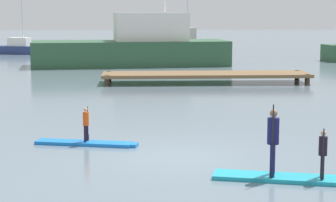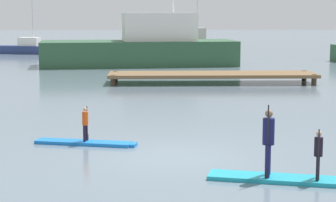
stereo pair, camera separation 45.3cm
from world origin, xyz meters
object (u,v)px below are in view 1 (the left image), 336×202
paddleboard_near (86,143)px  paddler_child_solo (86,123)px  paddleboard_far (286,178)px  paddler_adult (273,138)px  trawler_grey_distant (187,44)px  fishing_boat_green_midground (15,48)px  paddler_child_front (323,151)px  fishing_boat_white_large (135,47)px

paddleboard_near → paddler_child_solo: paddler_child_solo is taller
paddleboard_far → paddler_adult: paddler_adult is taller
trawler_grey_distant → fishing_boat_green_midground: bearing=-176.8°
paddleboard_far → fishing_boat_green_midground: bearing=108.3°
paddleboard_near → paddler_child_front: (5.87, -4.46, 0.69)m
paddler_child_solo → paddler_child_front: 7.38m
fishing_boat_white_large → fishing_boat_green_midground: (-11.36, 13.31, -0.80)m
paddler_child_solo → fishing_boat_white_large: 27.73m
paddler_adult → paddler_child_front: 1.19m
paddler_adult → fishing_boat_green_midground: 47.50m
paddler_child_solo → fishing_boat_green_midground: bearing=103.6°
paddleboard_near → paddler_child_front: size_ratio=2.60×
paddleboard_near → fishing_boat_white_large: bearing=87.1°
trawler_grey_distant → fishing_boat_white_large: bearing=-109.2°
fishing_boat_white_large → paddler_child_solo: bearing=-92.9°
fishing_boat_green_midground → paddler_child_solo: bearing=-76.4°
paddler_child_solo → paddler_adult: (4.75, -4.17, 0.34)m
paddler_child_solo → fishing_boat_white_large: (1.42, 27.69, 0.69)m
paddleboard_far → fishing_boat_green_midground: (-15.00, 45.24, 0.52)m
paddler_child_solo → paddler_adult: 6.33m
paddler_child_solo → paddler_adult: size_ratio=0.60×
paddleboard_far → paddleboard_near: bearing=140.1°
fishing_boat_white_large → trawler_grey_distant: (4.95, 14.23, -0.55)m
paddleboard_near → paddler_child_front: 7.40m
trawler_grey_distant → paddler_adult: bearing=-92.0°
paddler_adult → fishing_boat_green_midground: size_ratio=0.31×
paddleboard_far → fishing_boat_white_large: bearing=96.5°
paddler_adult → paddler_child_front: paddler_adult is taller
paddleboard_near → fishing_boat_green_midground: bearing=103.6°
paddler_adult → paddler_child_front: bearing=-14.8°
paddler_child_solo → fishing_boat_green_midground: (-9.94, 40.99, -0.10)m
fishing_boat_green_midground → paddler_adult: bearing=-72.0°
paddleboard_near → fishing_boat_white_large: fishing_boat_white_large is taller
paddler_adult → fishing_boat_green_midground: bearing=108.0°
paddler_child_front → trawler_grey_distant: size_ratio=0.17×
paddleboard_near → trawler_grey_distant: size_ratio=0.45×
fishing_boat_green_midground → paddler_child_front: bearing=-70.8°
paddler_child_front → fishing_boat_white_large: bearing=97.9°
paddler_child_front → trawler_grey_distant: (0.51, 46.38, 0.08)m
paddler_adult → paddleboard_near: bearing=138.8°
paddleboard_far → trawler_grey_distant: (1.31, 46.16, 0.77)m
paddleboard_far → paddler_adult: size_ratio=2.02×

